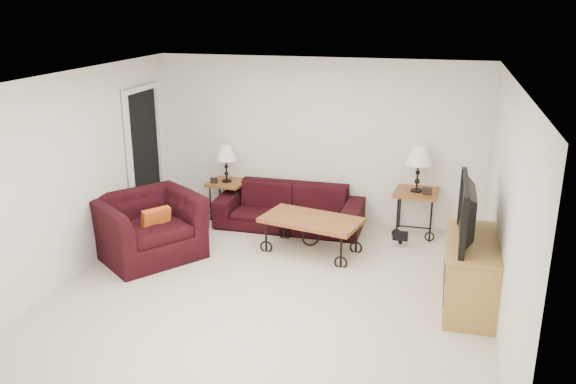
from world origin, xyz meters
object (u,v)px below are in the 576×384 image
object	(u,v)px
side_table_right	(415,213)
lamp_right	(418,169)
television	(475,212)
lamp_left	(226,163)
tv_stand	(470,273)
coffee_table	(311,235)
sofa	(289,207)
armchair	(148,227)
side_table_left	(227,199)
backpack	(401,230)

from	to	relation	value
side_table_right	lamp_right	size ratio (longest dim) A/B	1.00
side_table_right	lamp_right	distance (m)	0.67
side_table_right	television	size ratio (longest dim) A/B	0.57
lamp_right	lamp_left	bearing A→B (deg)	180.00
tv_stand	lamp_right	bearing A→B (deg)	109.58
coffee_table	lamp_right	bearing A→B (deg)	37.39
side_table_right	sofa	bearing A→B (deg)	-174.42
lamp_left	side_table_right	bearing A→B (deg)	0.00
side_table_right	armchair	size ratio (longest dim) A/B	0.52
lamp_left	armchair	size ratio (longest dim) A/B	0.46
lamp_left	tv_stand	bearing A→B (deg)	-28.92
side_table_left	side_table_right	world-z (taller)	side_table_right
lamp_left	armchair	world-z (taller)	lamp_left
sofa	side_table_left	distance (m)	1.08
armchair	tv_stand	xyz separation A→B (m)	(4.11, -0.31, -0.03)
sofa	side_table_right	bearing A→B (deg)	5.58
side_table_right	lamp_right	xyz separation A→B (m)	(0.00, 0.00, 0.67)
lamp_right	television	world-z (taller)	television
armchair	sofa	bearing A→B (deg)	-8.90
side_table_left	backpack	size ratio (longest dim) A/B	1.39
armchair	television	size ratio (longest dim) A/B	1.10
side_table_left	lamp_right	world-z (taller)	lamp_right
lamp_left	backpack	size ratio (longest dim) A/B	1.39
lamp_left	backpack	xyz separation A→B (m)	(2.75, -0.43, -0.67)
sofa	side_table_left	xyz separation A→B (m)	(-1.06, 0.18, -0.03)
side_table_left	coffee_table	size ratio (longest dim) A/B	0.45
sofa	backpack	world-z (taller)	sofa
sofa	side_table_right	world-z (taller)	side_table_right
lamp_left	television	bearing A→B (deg)	-29.06
lamp_right	television	bearing A→B (deg)	-70.93
sofa	lamp_left	world-z (taller)	lamp_left
tv_stand	television	world-z (taller)	television
lamp_right	armchair	distance (m)	3.84
backpack	coffee_table	bearing A→B (deg)	-165.93
side_table_left	backpack	xyz separation A→B (m)	(2.75, -0.43, -0.08)
coffee_table	armchair	distance (m)	2.19
side_table_left	tv_stand	size ratio (longest dim) A/B	0.45
side_table_left	television	bearing A→B (deg)	-29.06
sofa	side_table_right	xyz separation A→B (m)	(1.84, 0.18, 0.01)
sofa	coffee_table	world-z (taller)	sofa
backpack	tv_stand	bearing A→B (deg)	-73.33
lamp_right	tv_stand	xyz separation A→B (m)	(0.71, -2.00, -0.61)
coffee_table	television	distance (m)	2.40
coffee_table	tv_stand	bearing A→B (deg)	-25.91
sofa	lamp_right	size ratio (longest dim) A/B	3.27
lamp_left	lamp_right	size ratio (longest dim) A/B	0.88
side_table_right	backpack	xyz separation A→B (m)	(-0.16, -0.43, -0.12)
sofa	backpack	bearing A→B (deg)	-8.50
armchair	television	bearing A→B (deg)	-57.46
television	coffee_table	bearing A→B (deg)	-116.13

